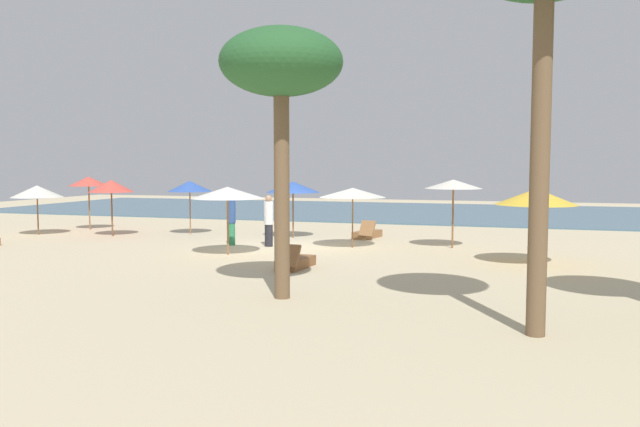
% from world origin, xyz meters
% --- Properties ---
extents(ground_plane, '(60.00, 60.00, 0.00)m').
position_xyz_m(ground_plane, '(0.00, 0.00, 0.00)').
color(ground_plane, beige).
extents(ocean_water, '(48.00, 16.00, 0.06)m').
position_xyz_m(ocean_water, '(0.00, 17.00, 0.03)').
color(ocean_water, '#476B7F').
rests_on(ocean_water, ground_plane).
extents(umbrella_0, '(1.94, 1.94, 2.34)m').
position_xyz_m(umbrella_0, '(5.58, 1.27, 2.18)').
color(umbrella_0, brown).
rests_on(umbrella_0, ground_plane).
extents(umbrella_1, '(1.79, 1.79, 2.18)m').
position_xyz_m(umbrella_1, '(-5.11, 2.42, 1.96)').
color(umbrella_1, olive).
rests_on(umbrella_1, ground_plane).
extents(umbrella_2, '(1.70, 1.70, 2.32)m').
position_xyz_m(umbrella_2, '(-10.22, 2.72, 2.11)').
color(umbrella_2, olive).
rests_on(umbrella_2, ground_plane).
extents(umbrella_3, '(2.28, 2.28, 2.17)m').
position_xyz_m(umbrella_3, '(8.18, -1.66, 1.94)').
color(umbrella_3, olive).
rests_on(umbrella_3, ground_plane).
extents(umbrella_4, '(2.09, 2.09, 2.19)m').
position_xyz_m(umbrella_4, '(-0.67, 2.51, 1.98)').
color(umbrella_4, brown).
rests_on(umbrella_4, ground_plane).
extents(umbrella_5, '(2.03, 2.03, 2.00)m').
position_xyz_m(umbrella_5, '(-10.92, 0.38, 1.76)').
color(umbrella_5, brown).
rests_on(umbrella_5, ground_plane).
extents(umbrella_6, '(2.29, 2.29, 2.15)m').
position_xyz_m(umbrella_6, '(-1.04, -2.51, 1.97)').
color(umbrella_6, olive).
rests_on(umbrella_6, ground_plane).
extents(umbrella_7, '(1.77, 1.77, 2.24)m').
position_xyz_m(umbrella_7, '(-7.74, 0.87, 1.99)').
color(umbrella_7, brown).
rests_on(umbrella_7, ground_plane).
extents(umbrella_8, '(2.27, 2.27, 2.06)m').
position_xyz_m(umbrella_8, '(2.29, 0.33, 1.89)').
color(umbrella_8, brown).
rests_on(umbrella_8, ground_plane).
extents(lounger_0, '(0.94, 1.73, 0.74)m').
position_xyz_m(lounger_0, '(2.14, 3.20, 0.17)').
color(lounger_0, olive).
rests_on(lounger_0, ground_plane).
extents(lounger_1, '(0.72, 1.69, 0.73)m').
position_xyz_m(lounger_1, '(1.87, -4.35, 0.17)').
color(lounger_1, brown).
rests_on(lounger_1, ground_plane).
extents(person_0, '(0.37, 0.37, 1.78)m').
position_xyz_m(person_0, '(-0.58, -0.22, 0.90)').
color(person_0, '#26262D').
rests_on(person_0, ground_plane).
extents(person_1, '(0.34, 0.34, 1.83)m').
position_xyz_m(person_1, '(-1.95, -0.32, 0.95)').
color(person_1, '#338C59').
rests_on(person_1, ground_plane).
extents(palm_2, '(2.60, 2.60, 5.71)m').
position_xyz_m(palm_2, '(2.93, -8.10, 4.86)').
color(palm_2, brown).
rests_on(palm_2, ground_plane).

